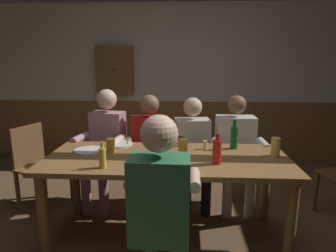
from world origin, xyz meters
name	(u,v)px	position (x,y,z in m)	size (l,w,h in m)	color
ground_plane	(166,249)	(0.00, 0.00, 0.00)	(7.45, 7.45, 0.00)	brown
back_wall_upper	(176,53)	(0.00, 2.47, 1.66)	(6.21, 0.12, 1.47)	beige
back_wall_wainscot	(175,129)	(0.00, 2.47, 0.46)	(6.21, 0.12, 0.92)	brown
dining_table	(167,168)	(0.00, 0.18, 0.66)	(2.05, 0.86, 0.76)	brown
person_0	(105,143)	(-0.71, 0.83, 0.68)	(0.53, 0.57, 1.25)	#B78493
person_1	(150,145)	(-0.22, 0.84, 0.66)	(0.57, 0.56, 1.20)	#AD1919
person_2	(193,147)	(0.24, 0.84, 0.65)	(0.54, 0.56, 1.17)	silver
person_3	(236,147)	(0.69, 0.85, 0.66)	(0.55, 0.53, 1.20)	silver
person_4	(161,200)	(0.00, -0.49, 0.69)	(0.51, 0.53, 1.25)	#33724C
chair_empty_near_right	(38,164)	(-1.41, 0.70, 0.48)	(0.56, 0.56, 0.88)	brown
table_candle	(205,145)	(0.34, 0.42, 0.80)	(0.04, 0.04, 0.08)	#F9E08C
plate_0	(89,150)	(-0.71, 0.29, 0.77)	(0.26, 0.26, 0.01)	white
plate_1	(120,144)	(-0.48, 0.51, 0.77)	(0.24, 0.24, 0.01)	white
bottle_0	(160,146)	(-0.07, 0.22, 0.84)	(0.07, 0.07, 0.23)	#195923
bottle_1	(217,151)	(0.40, 0.03, 0.86)	(0.07, 0.07, 0.25)	red
bottle_2	(234,137)	(0.60, 0.45, 0.87)	(0.07, 0.07, 0.27)	#195923
bottle_3	(102,158)	(-0.47, -0.11, 0.84)	(0.05, 0.05, 0.21)	gold
pint_glass_0	(276,147)	(0.92, 0.26, 0.84)	(0.08, 0.08, 0.16)	#E5C64C
pint_glass_1	(165,160)	(0.00, -0.06, 0.81)	(0.07, 0.07, 0.11)	gold
pint_glass_2	(183,147)	(0.13, 0.25, 0.83)	(0.08, 0.08, 0.14)	#E5C64C
pint_glass_3	(111,146)	(-0.50, 0.27, 0.82)	(0.08, 0.08, 0.12)	gold
pint_glass_4	(153,143)	(-0.14, 0.31, 0.83)	(0.06, 0.06, 0.15)	#E5C64C
pint_glass_5	(181,140)	(0.11, 0.53, 0.81)	(0.06, 0.06, 0.10)	#4C2D19
wall_dart_cabinet	(115,70)	(-0.93, 2.34, 1.41)	(0.56, 0.15, 0.70)	brown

